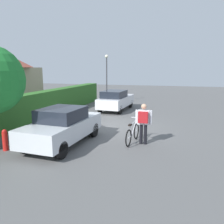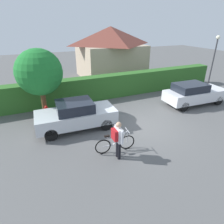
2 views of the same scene
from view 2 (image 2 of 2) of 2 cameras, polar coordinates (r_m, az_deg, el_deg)
The scene contains 10 objects.
ground_plane at distance 10.56m, azimuth 8.99°, elevation -3.85°, with size 60.00×60.00×0.00m, color #585858.
hedge_row at distance 14.12m, azimuth -1.13°, elevation 7.62°, with size 18.27×0.90×1.63m, color #2E6425.
house_distant at distance 19.64m, azimuth -0.42°, elevation 17.33°, with size 6.03×5.28×4.69m.
parked_car_near at distance 10.00m, azimuth -10.60°, elevation -0.84°, with size 4.08×1.87×1.48m.
parked_car_far at distance 13.91m, azimuth 23.04°, elevation 5.07°, with size 4.21×1.81×1.47m.
bicycle at distance 8.28m, azimuth 0.97°, elevation -9.33°, with size 1.76×0.50×0.95m.
person_rider at distance 7.56m, azimuth 1.71°, elevation -7.40°, with size 0.35×0.67×1.65m.
street_lamp at distance 17.05m, azimuth 27.94°, elevation 14.39°, with size 0.28×0.28×4.17m.
tree_kerbside at distance 11.24m, azimuth -20.72°, elevation 10.86°, with size 2.50×2.50×3.86m.
fire_hydrant at distance 11.53m, azimuth -18.70°, elevation -0.06°, with size 0.20×0.20×0.81m.
Camera 2 is at (-5.21, -7.67, 5.06)m, focal length 30.94 mm.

